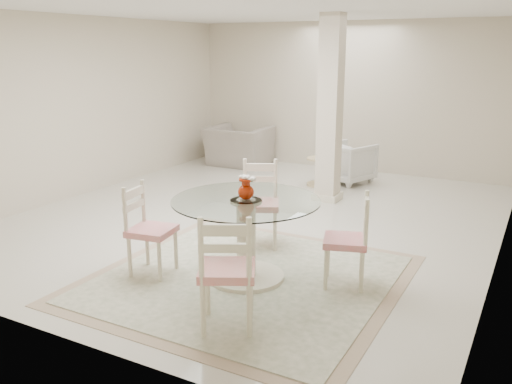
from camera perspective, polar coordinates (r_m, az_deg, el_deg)
The scene contains 13 objects.
ground at distance 7.33m, azimuth 0.14°, elevation -2.70°, with size 7.00×7.00×0.00m, color beige.
room_shell at distance 7.00m, azimuth 0.15°, elevation 11.94°, with size 6.02×7.02×2.71m.
column at distance 8.01m, azimuth 7.81°, elevation 8.56°, with size 0.30×0.30×2.70m, color beige.
area_rug at distance 5.43m, azimuth -1.02°, elevation -9.10°, with size 2.89×2.89×0.02m.
dining_table at distance 5.28m, azimuth -1.04°, elevation -5.02°, with size 1.43×1.43×0.82m.
red_vase at distance 5.13m, azimuth -1.05°, elevation 0.41°, with size 0.18×0.16×0.24m.
dining_chair_east at distance 5.18m, azimuth 10.13°, elevation -4.34°, with size 0.51×0.51×1.01m.
dining_chair_north at distance 6.20m, azimuth 0.40°, elevation -0.50°, with size 0.58×0.58×1.09m.
dining_chair_west at distance 5.50m, azimuth -11.53°, elevation -3.18°, with size 0.47×0.47×1.02m.
dining_chair_south at distance 4.28m, azimuth -3.13°, elevation -7.56°, with size 0.60×0.60×1.11m.
recliner_taupe at distance 10.58m, azimuth -1.86°, elevation 4.87°, with size 1.15×1.01×0.75m, color gray.
armchair_white at distance 9.33m, azimuth 9.65°, elevation 3.10°, with size 0.73×0.75×0.68m, color white.
side_table at distance 9.06m, azimuth 6.74°, elevation 2.04°, with size 0.45×0.45×0.47m.
Camera 1 is at (3.31, -6.15, 2.22)m, focal length 38.00 mm.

